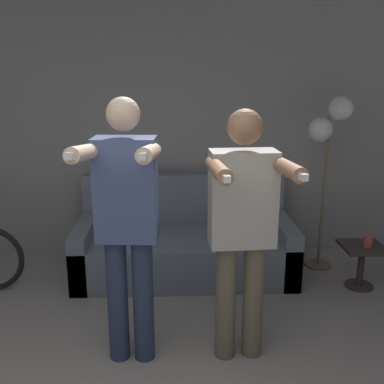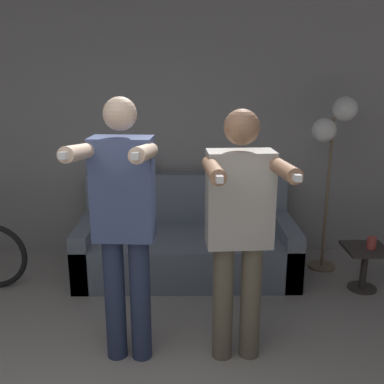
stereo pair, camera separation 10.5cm
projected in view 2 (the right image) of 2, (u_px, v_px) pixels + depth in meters
wall_back at (139, 134)px, 4.70m from camera, size 10.00×0.05×2.60m
couch at (187, 245)px, 4.43m from camera, size 2.07×0.95×0.91m
person_left at (124, 218)px, 2.87m from camera, size 0.49×0.69×1.79m
person_right at (240, 222)px, 2.89m from camera, size 0.52×0.69×1.72m
cat at (135, 166)px, 4.58m from camera, size 0.49×0.14×0.18m
floor_lamp at (333, 132)px, 4.22m from camera, size 0.41×0.27×1.71m
side_table at (365, 260)px, 4.05m from camera, size 0.37×0.37×0.41m
cup at (371, 243)px, 3.98m from camera, size 0.08×0.08×0.11m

